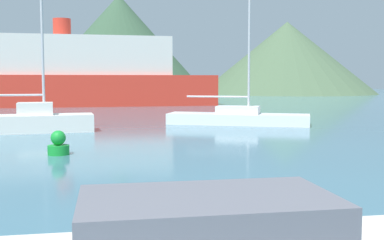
# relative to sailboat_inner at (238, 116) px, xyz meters

# --- Properties ---
(sailboat_inner) EXTENTS (7.66, 3.27, 10.37)m
(sailboat_inner) POSITION_rel_sailboat_inner_xyz_m (0.00, 0.00, 0.00)
(sailboat_inner) COLOR white
(sailboat_inner) RESTS_ON ground_plane
(sailboat_outer) EXTENTS (5.37, 3.11, 6.94)m
(sailboat_outer) POSITION_rel_sailboat_inner_xyz_m (-9.43, -4.02, 0.09)
(sailboat_outer) COLOR white
(sailboat_outer) RESTS_ON ground_plane
(ferry_distant) EXTENTS (28.22, 13.04, 7.83)m
(ferry_distant) POSITION_rel_sailboat_inner_xyz_m (-14.83, 17.85, 2.30)
(ferry_distant) COLOR red
(ferry_distant) RESTS_ON ground_plane
(buoy_marker) EXTENTS (0.68, 0.68, 0.78)m
(buoy_marker) POSITION_rel_sailboat_inner_xyz_m (-6.34, -10.46, -0.11)
(buoy_marker) COLOR green
(buoy_marker) RESTS_ON ground_plane
(hill_west) EXTENTS (28.88, 28.88, 16.10)m
(hill_west) POSITION_rel_sailboat_inner_xyz_m (-16.35, 53.70, 7.62)
(hill_west) COLOR #38563D
(hill_west) RESTS_ON ground_plane
(hill_central) EXTENTS (29.48, 29.48, 11.98)m
(hill_central) POSITION_rel_sailboat_inner_xyz_m (11.47, 56.47, 5.56)
(hill_central) COLOR #4C6647
(hill_central) RESTS_ON ground_plane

